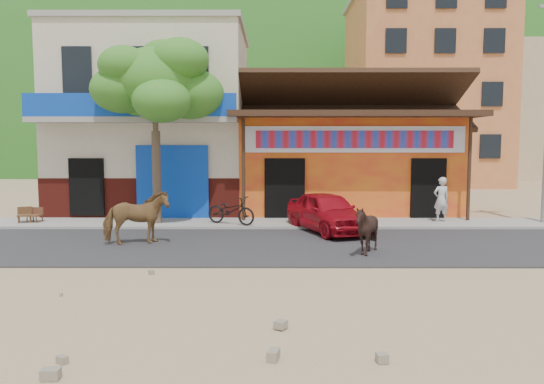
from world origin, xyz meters
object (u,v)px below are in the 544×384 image
at_px(scooter, 231,210).
at_px(pedestrian, 441,199).
at_px(red_car, 327,212).
at_px(cafe_chair_left, 24,208).
at_px(tree, 156,131).
at_px(cow_dark, 366,230).
at_px(cow_tan, 136,218).
at_px(cafe_chair_right, 34,209).

height_order(scooter, pedestrian, pedestrian).
relative_size(red_car, cafe_chair_left, 3.77).
bearing_deg(red_car, pedestrian, -0.54).
relative_size(tree, pedestrian, 4.03).
height_order(cow_dark, scooter, cow_dark).
relative_size(tree, cafe_chair_left, 6.36).
bearing_deg(red_car, cow_dark, -100.80).
bearing_deg(pedestrian, red_car, 7.62).
bearing_deg(cow_tan, pedestrian, -87.50).
bearing_deg(cow_dark, scooter, -160.66).
bearing_deg(cow_tan, cafe_chair_right, 32.93).
distance_m(red_car, cafe_chair_right, 9.65).
height_order(cow_tan, pedestrian, pedestrian).
bearing_deg(cafe_chair_right, cafe_chair_left, -154.75).
xyz_separation_m(pedestrian, cafe_chair_left, (-13.78, -0.20, -0.27)).
distance_m(cow_dark, cafe_chair_left, 11.42).
height_order(tree, scooter, tree).
bearing_deg(pedestrian, cow_dark, 41.84).
distance_m(pedestrian, cafe_chair_left, 13.78).
xyz_separation_m(tree, cafe_chair_right, (-4.10, 0.14, -2.56)).
bearing_deg(cafe_chair_left, pedestrian, -21.22).
distance_m(cow_tan, pedestrian, 9.88).
height_order(cow_dark, cafe_chair_right, cow_dark).
xyz_separation_m(red_car, cafe_chair_right, (-9.55, 1.39, -0.08)).
bearing_deg(scooter, tree, 109.85).
xyz_separation_m(cafe_chair_left, cafe_chair_right, (0.30, 0.08, -0.03)).
height_order(cow_tan, scooter, cow_tan).
height_order(tree, cafe_chair_left, tree).
bearing_deg(red_car, cafe_chair_right, 150.07).
bearing_deg(red_car, scooter, 141.29).
xyz_separation_m(cow_dark, scooter, (-3.62, 4.19, -0.07)).
xyz_separation_m(tree, scooter, (2.44, -0.33, -2.55)).
bearing_deg(cow_tan, tree, -15.75).
height_order(cow_dark, cafe_chair_left, cow_dark).
bearing_deg(cow_tan, red_car, -87.61).
relative_size(cow_dark, cafe_chair_right, 1.36).
distance_m(tree, pedestrian, 9.65).
height_order(cow_tan, red_car, cow_tan).
bearing_deg(cow_dark, cow_tan, -123.49).
relative_size(tree, cow_dark, 4.98).
height_order(tree, cow_dark, tree).
bearing_deg(scooter, red_car, -79.49).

